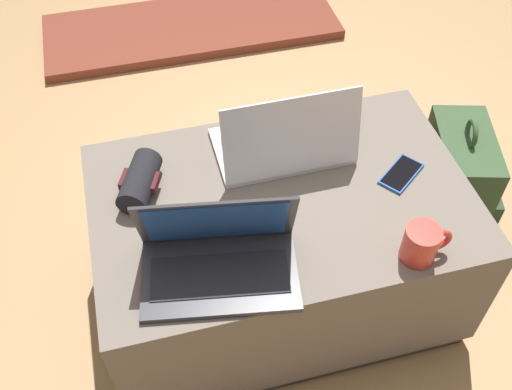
{
  "coord_description": "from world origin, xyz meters",
  "views": [
    {
      "loc": [
        -0.33,
        -1.0,
        1.68
      ],
      "look_at": [
        -0.08,
        -0.04,
        0.55
      ],
      "focal_mm": 42.0,
      "sensor_mm": 36.0,
      "label": 1
    }
  ],
  "objects_px": {
    "laptop_near": "(219,257)",
    "laptop_far": "(285,143)",
    "wrist_brace": "(140,181)",
    "cell_phone": "(401,174)",
    "coffee_mug": "(422,244)",
    "backpack": "(457,183)"
  },
  "relations": [
    {
      "from": "laptop_near",
      "to": "backpack",
      "type": "relative_size",
      "value": 0.88
    },
    {
      "from": "cell_phone",
      "to": "coffee_mug",
      "type": "distance_m",
      "value": 0.28
    },
    {
      "from": "backpack",
      "to": "wrist_brace",
      "type": "bearing_deg",
      "value": 107.31
    },
    {
      "from": "laptop_near",
      "to": "cell_phone",
      "type": "distance_m",
      "value": 0.58
    },
    {
      "from": "laptop_far",
      "to": "wrist_brace",
      "type": "xyz_separation_m",
      "value": [
        -0.41,
        -0.03,
        -0.01
      ]
    },
    {
      "from": "wrist_brace",
      "to": "backpack",
      "type": "bearing_deg",
      "value": 1.46
    },
    {
      "from": "coffee_mug",
      "to": "laptop_far",
      "type": "bearing_deg",
      "value": 118.05
    },
    {
      "from": "laptop_far",
      "to": "backpack",
      "type": "bearing_deg",
      "value": 178.94
    },
    {
      "from": "cell_phone",
      "to": "backpack",
      "type": "relative_size",
      "value": 0.33
    },
    {
      "from": "coffee_mug",
      "to": "cell_phone",
      "type": "bearing_deg",
      "value": 75.14
    },
    {
      "from": "laptop_near",
      "to": "wrist_brace",
      "type": "xyz_separation_m",
      "value": [
        -0.15,
        0.3,
        -0.01
      ]
    },
    {
      "from": "backpack",
      "to": "coffee_mug",
      "type": "relative_size",
      "value": 3.65
    },
    {
      "from": "laptop_far",
      "to": "backpack",
      "type": "distance_m",
      "value": 0.7
    },
    {
      "from": "laptop_near",
      "to": "backpack",
      "type": "distance_m",
      "value": 0.99
    },
    {
      "from": "laptop_near",
      "to": "backpack",
      "type": "bearing_deg",
      "value": 30.08
    },
    {
      "from": "laptop_near",
      "to": "laptop_far",
      "type": "relative_size",
      "value": 1.07
    },
    {
      "from": "cell_phone",
      "to": "wrist_brace",
      "type": "height_order",
      "value": "wrist_brace"
    },
    {
      "from": "laptop_near",
      "to": "laptop_far",
      "type": "xyz_separation_m",
      "value": [
        0.26,
        0.33,
        0.0
      ]
    },
    {
      "from": "cell_phone",
      "to": "backpack",
      "type": "height_order",
      "value": "cell_phone"
    },
    {
      "from": "wrist_brace",
      "to": "coffee_mug",
      "type": "bearing_deg",
      "value": -31.27
    },
    {
      "from": "backpack",
      "to": "cell_phone",
      "type": "bearing_deg",
      "value": 130.34
    },
    {
      "from": "laptop_far",
      "to": "cell_phone",
      "type": "xyz_separation_m",
      "value": [
        0.29,
        -0.15,
        -0.05
      ]
    }
  ]
}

